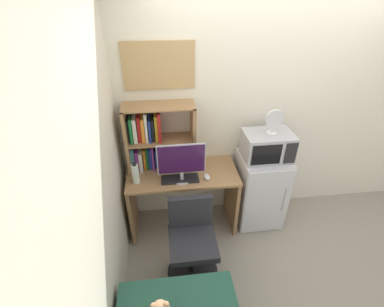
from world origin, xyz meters
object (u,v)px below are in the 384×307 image
at_px(monitor, 181,161).
at_px(desk_fan, 274,121).
at_px(water_bottle, 135,173).
at_px(hutch_bookshelf, 151,138).
at_px(computer_mouse, 207,177).
at_px(mini_fridge, 260,190).
at_px(keyboard, 180,179).
at_px(desk_chair, 192,244).
at_px(microwave, 267,146).
at_px(wall_corkboard, 159,66).

distance_m(monitor, desk_fan, 1.00).
bearing_deg(water_bottle, hutch_bookshelf, 56.60).
distance_m(hutch_bookshelf, computer_mouse, 0.71).
relative_size(mini_fridge, desk_fan, 3.41).
bearing_deg(desk_fan, hutch_bookshelf, 172.83).
bearing_deg(keyboard, desk_chair, -82.59).
relative_size(water_bottle, mini_fridge, 0.26).
bearing_deg(desk_chair, keyboard, 97.41).
relative_size(keyboard, mini_fridge, 0.43).
xyz_separation_m(computer_mouse, desk_chair, (-0.21, -0.49, -0.42)).
xyz_separation_m(microwave, wall_corkboard, (-1.08, 0.26, 0.79)).
xyz_separation_m(mini_fridge, microwave, (0.00, 0.00, 0.59)).
xyz_separation_m(hutch_bookshelf, keyboard, (0.27, -0.28, -0.35)).
bearing_deg(hutch_bookshelf, desk_fan, -7.17).
height_order(computer_mouse, desk_chair, desk_chair).
height_order(hutch_bookshelf, desk_fan, hutch_bookshelf).
relative_size(monitor, desk_fan, 1.83).
relative_size(water_bottle, wall_corkboard, 0.34).
bearing_deg(wall_corkboard, monitor, -68.34).
bearing_deg(keyboard, hutch_bookshelf, 134.33).
distance_m(water_bottle, desk_chair, 0.88).
relative_size(desk_fan, wall_corkboard, 0.39).
bearing_deg(microwave, hutch_bookshelf, 172.98).
bearing_deg(wall_corkboard, water_bottle, -128.86).
relative_size(keyboard, wall_corkboard, 0.57).
distance_m(desk_fan, desk_chair, 1.45).
bearing_deg(computer_mouse, desk_chair, -113.59).
xyz_separation_m(monitor, mini_fridge, (0.92, 0.14, -0.57)).
bearing_deg(desk_fan, microwave, 165.19).
relative_size(hutch_bookshelf, desk_chair, 0.86).
bearing_deg(monitor, desk_fan, 8.12).
height_order(microwave, desk_fan, desk_fan).
distance_m(keyboard, wall_corkboard, 1.13).
distance_m(microwave, wall_corkboard, 1.36).
distance_m(desk_chair, wall_corkboard, 1.72).
bearing_deg(hutch_bookshelf, keyboard, -45.67).
bearing_deg(microwave, desk_chair, -144.38).
relative_size(desk_fan, desk_chair, 0.31).
relative_size(water_bottle, microwave, 0.45).
bearing_deg(desk_fan, computer_mouse, -169.43).
bearing_deg(mini_fridge, wall_corkboard, 166.20).
bearing_deg(hutch_bookshelf, microwave, -7.02).
bearing_deg(desk_fan, monitor, -171.88).
bearing_deg(water_bottle, desk_chair, -45.43).
bearing_deg(monitor, computer_mouse, 1.61).
relative_size(hutch_bookshelf, keyboard, 1.87).
bearing_deg(computer_mouse, keyboard, 179.02).
relative_size(hutch_bookshelf, mini_fridge, 0.81).
xyz_separation_m(desk_fan, wall_corkboard, (-1.10, 0.27, 0.50)).
distance_m(monitor, mini_fridge, 1.09).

